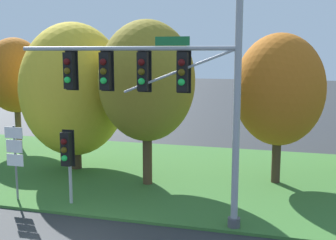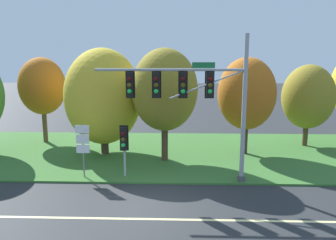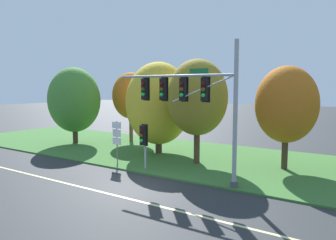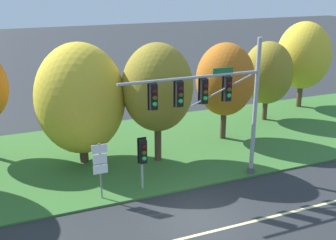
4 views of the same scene
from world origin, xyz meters
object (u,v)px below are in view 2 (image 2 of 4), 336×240
tree_mid_verge (165,90)px  tree_behind_signpost (103,97)px  pedestrian_signal_near_kerb (124,141)px  tree_tall_centre (247,94)px  tree_left_of_mast (42,86)px  route_sign_post (83,144)px  tree_right_far (308,97)px  traffic_signal_mast (194,94)px

tree_mid_verge → tree_behind_signpost: bearing=161.3°
pedestrian_signal_near_kerb → tree_tall_centre: 8.89m
pedestrian_signal_near_kerb → tree_left_of_mast: bearing=134.1°
pedestrian_signal_near_kerb → route_sign_post: route_sign_post is taller
tree_behind_signpost → tree_mid_verge: tree_behind_signpost is taller
tree_behind_signpost → tree_right_far: tree_behind_signpost is taller
traffic_signal_mast → tree_mid_verge: 3.90m
pedestrian_signal_near_kerb → tree_tall_centre: size_ratio=0.44×
tree_left_of_mast → tree_mid_verge: bearing=-25.1°
pedestrian_signal_near_kerb → tree_behind_signpost: tree_behind_signpost is taller
tree_left_of_mast → tree_right_far: bearing=-1.4°
tree_behind_signpost → tree_mid_verge: size_ratio=1.01×
pedestrian_signal_near_kerb → tree_behind_signpost: size_ratio=0.40×
tree_tall_centre → tree_right_far: (4.78, 2.21, -0.42)m
pedestrian_signal_near_kerb → route_sign_post: bearing=-178.9°
tree_tall_centre → tree_right_far: 5.29m
route_sign_post → tree_right_far: (14.13, 7.04, 1.73)m
route_sign_post → tree_mid_verge: 5.79m
tree_left_of_mast → route_sign_post: bearing=-55.8°
tree_tall_centre → tree_behind_signpost: bearing=-178.3°
route_sign_post → tree_behind_signpost: bearing=88.9°
tree_left_of_mast → tree_behind_signpost: 5.99m
tree_left_of_mast → tree_behind_signpost: size_ratio=0.92×
route_sign_post → tree_behind_signpost: tree_behind_signpost is taller
pedestrian_signal_near_kerb → tree_tall_centre: bearing=33.6°
tree_left_of_mast → tree_right_far: 19.26m
pedestrian_signal_near_kerb → tree_behind_signpost: 5.29m
tree_left_of_mast → tree_tall_centre: 14.71m
traffic_signal_mast → tree_right_far: (8.40, 7.39, -0.93)m
route_sign_post → tree_right_far: size_ratio=0.49×
tree_mid_verge → tree_tall_centre: (5.22, 1.64, -0.37)m
route_sign_post → tree_right_far: 15.88m
tree_tall_centre → tree_mid_verge: bearing=-162.5°
route_sign_post → tree_mid_verge: size_ratio=0.42×
traffic_signal_mast → tree_tall_centre: (3.61, 5.19, -0.51)m
tree_right_far → tree_tall_centre: bearing=-155.3°
traffic_signal_mast → tree_left_of_mast: traffic_signal_mast is taller
traffic_signal_mast → route_sign_post: 6.33m
pedestrian_signal_near_kerb → tree_mid_verge: tree_mid_verge is taller
traffic_signal_mast → tree_behind_signpost: (-5.65, 4.91, -0.69)m
tree_behind_signpost → tree_tall_centre: size_ratio=1.09×
pedestrian_signal_near_kerb → tree_right_far: 13.98m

